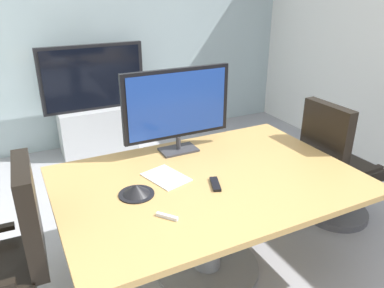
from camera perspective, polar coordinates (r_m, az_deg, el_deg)
ground_plane at (r=2.87m, az=2.21°, el=-19.65°), size 6.82×6.82×0.00m
wall_back_glass_partition at (r=4.89m, az=-14.74°, el=15.11°), size 5.37×0.10×2.62m
conference_table at (r=2.60m, az=2.50°, el=-8.54°), size 1.97×1.34×0.76m
office_chair_left at (r=2.47m, az=-26.21°, el=-16.92°), size 0.60×0.58×1.09m
office_chair_right at (r=3.44m, az=20.78°, el=-4.10°), size 0.60×0.57×1.09m
tv_monitor at (r=2.78m, az=-2.24°, el=5.79°), size 0.84×0.18×0.64m
wall_display_unit at (r=4.72m, az=-14.21°, el=3.97°), size 1.20×0.36×1.31m
conference_phone at (r=2.34m, az=-8.44°, el=-6.95°), size 0.22×0.22×0.07m
remote_control at (r=2.43m, az=3.55°, el=-6.08°), size 0.11×0.18×0.02m
whiteboard_marker at (r=2.12m, az=-3.80°, el=-10.89°), size 0.10×0.11×0.02m
paper_notepad at (r=2.52m, az=-3.95°, el=-5.04°), size 0.28×0.35×0.01m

